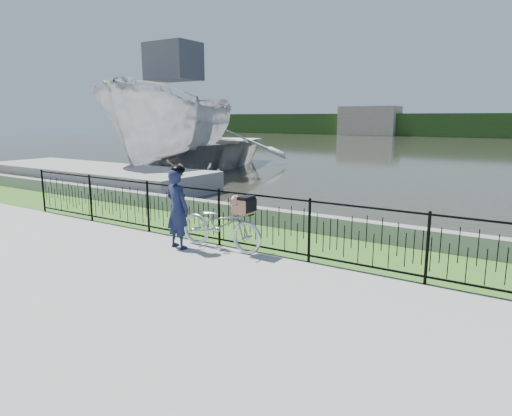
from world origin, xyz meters
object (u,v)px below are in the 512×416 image
Objects in this scene: cyclist at (177,207)px; boat_far at (198,147)px; dock at (94,176)px; boat_near at (175,128)px; bicycle_rig at (221,224)px.

boat_far is (-9.12, 11.37, 0.24)m from cyclist.
cyclist reaches higher than dock.
cyclist is 12.35m from boat_near.
bicycle_rig is 14.78m from boat_far.
cyclist is (-0.77, -0.40, 0.31)m from bicycle_rig.
cyclist is (8.45, -4.50, 0.46)m from dock.
boat_far reaches higher than dock.
boat_near is at bearing -73.15° from boat_far.
bicycle_rig is at bearing 27.48° from cyclist.
cyclist is at bearing -152.52° from bicycle_rig.
boat_far is at bearing 132.01° from bicycle_rig.
bicycle_rig is 0.17× the size of boat_near.
boat_far is (-0.68, 6.88, 0.70)m from dock.
dock is at bearing 156.01° from bicycle_rig.
cyclist reaches higher than bicycle_rig.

